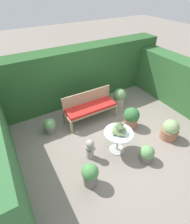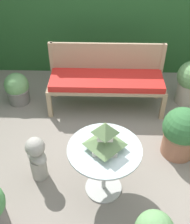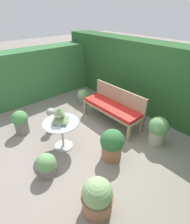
# 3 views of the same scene
# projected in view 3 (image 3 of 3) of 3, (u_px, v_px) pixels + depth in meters

# --- Properties ---
(ground) EXTENTS (30.00, 30.00, 0.00)m
(ground) POSITION_uv_depth(u_px,v_px,m) (87.00, 141.00, 3.92)
(ground) COLOR gray
(foliage_hedge_back) EXTENTS (6.40, 0.70, 1.85)m
(foliage_hedge_back) POSITION_uv_depth(u_px,v_px,m) (152.00, 78.00, 4.71)
(foliage_hedge_back) COLOR #285628
(foliage_hedge_back) RESTS_ON ground
(foliage_hedge_left) EXTENTS (0.70, 3.50, 1.54)m
(foliage_hedge_left) POSITION_uv_depth(u_px,v_px,m) (33.00, 75.00, 5.45)
(foliage_hedge_left) COLOR #38703D
(foliage_hedge_left) RESTS_ON ground
(garden_bench) EXTENTS (1.61, 0.54, 0.50)m
(garden_bench) POSITION_uv_depth(u_px,v_px,m) (112.00, 108.00, 4.34)
(garden_bench) COLOR tan
(garden_bench) RESTS_ON ground
(bench_backrest) EXTENTS (1.61, 0.06, 0.88)m
(bench_backrest) POSITION_uv_depth(u_px,v_px,m) (119.00, 97.00, 4.37)
(bench_backrest) COLOR tan
(bench_backrest) RESTS_ON ground
(patio_table) EXTENTS (0.72, 0.72, 0.62)m
(patio_table) POSITION_uv_depth(u_px,v_px,m) (61.00, 128.00, 3.52)
(patio_table) COLOR #B7B7B2
(patio_table) RESTS_ON ground
(pagoda_birdhouse) EXTENTS (0.31, 0.31, 0.32)m
(pagoda_birdhouse) POSITION_uv_depth(u_px,v_px,m) (60.00, 117.00, 3.39)
(pagoda_birdhouse) COLOR beige
(pagoda_birdhouse) RESTS_ON patio_table
(garden_bust) EXTENTS (0.32, 0.33, 0.57)m
(garden_bust) POSITION_uv_depth(u_px,v_px,m) (52.00, 118.00, 4.16)
(garden_bust) COLOR #A39E93
(garden_bust) RESTS_ON ground
(potted_plant_bench_left) EXTENTS (0.35, 0.35, 0.44)m
(potted_plant_bench_left) POSITION_uv_depth(u_px,v_px,m) (46.00, 165.00, 3.05)
(potted_plant_bench_left) COLOR slate
(potted_plant_bench_left) RESTS_ON ground
(potted_plant_patio_mid) EXTENTS (0.35, 0.35, 0.47)m
(potted_plant_patio_mid) POSITION_uv_depth(u_px,v_px,m) (83.00, 97.00, 5.33)
(potted_plant_patio_mid) COLOR slate
(potted_plant_patio_mid) RESTS_ON ground
(potted_plant_bench_right) EXTENTS (0.46, 0.46, 0.64)m
(potted_plant_bench_right) POSITION_uv_depth(u_px,v_px,m) (112.00, 144.00, 3.34)
(potted_plant_bench_right) COLOR #9E664C
(potted_plant_bench_right) RESTS_ON ground
(potted_plant_table_far) EXTENTS (0.47, 0.47, 0.60)m
(potted_plant_table_far) POSITION_uv_depth(u_px,v_px,m) (97.00, 197.00, 2.46)
(potted_plant_table_far) COLOR #9E664C
(potted_plant_table_far) RESTS_ON ground
(potted_plant_table_near) EXTENTS (0.41, 0.41, 0.65)m
(potted_plant_table_near) POSITION_uv_depth(u_px,v_px,m) (158.00, 130.00, 3.69)
(potted_plant_table_near) COLOR #ADA393
(potted_plant_table_near) RESTS_ON ground
(potted_plant_hedge_corner) EXTENTS (0.36, 0.36, 0.58)m
(potted_plant_hedge_corner) POSITION_uv_depth(u_px,v_px,m) (21.00, 122.00, 4.03)
(potted_plant_hedge_corner) COLOR slate
(potted_plant_hedge_corner) RESTS_ON ground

